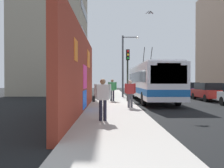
{
  "coord_description": "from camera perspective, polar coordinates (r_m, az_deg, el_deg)",
  "views": [
    {
      "loc": [
        -17.13,
        1.9,
        1.78
      ],
      "look_at": [
        2.8,
        1.57,
        1.49
      ],
      "focal_mm": 37.96,
      "sensor_mm": 36.0,
      "label": 1
    }
  ],
  "objects": [
    {
      "name": "street_lamp",
      "position": [
        23.5,
        3.09,
        5.41
      ],
      "size": [
        0.44,
        1.67,
        6.06
      ],
      "color": "#4C4C51",
      "rests_on": "sidewalk_slab"
    },
    {
      "name": "flying_pigeons",
      "position": [
        16.91,
        9.01,
        16.59
      ],
      "size": [
        0.32,
        0.51,
        0.19
      ],
      "color": "slate"
    },
    {
      "name": "traffic_light",
      "position": [
        18.8,
        3.8,
        4.3
      ],
      "size": [
        0.49,
        0.28,
        4.11
      ],
      "color": "#2D382D",
      "rests_on": "sidewalk_slab"
    },
    {
      "name": "city_bus",
      "position": [
        20.82,
        9.29,
        0.67
      ],
      "size": [
        12.37,
        2.68,
        4.87
      ],
      "color": "silver",
      "rests_on": "ground_plane"
    },
    {
      "name": "pedestrian_near_wall",
      "position": [
        9.6,
        -2.29,
        -2.93
      ],
      "size": [
        0.23,
        0.76,
        1.7
      ],
      "color": "#1E1E2D",
      "rests_on": "sidewalk_slab"
    },
    {
      "name": "parked_car_champagne",
      "position": [
        33.12,
        14.65,
        -0.82
      ],
      "size": [
        4.62,
        1.85,
        1.58
      ],
      "color": "#C6B793",
      "rests_on": "ground_plane"
    },
    {
      "name": "ground_plane",
      "position": [
        17.33,
        5.38,
        -5.07
      ],
      "size": [
        80.0,
        80.0,
        0.0
      ],
      "primitive_type": "plane",
      "color": "black"
    },
    {
      "name": "sidewalk_slab",
      "position": [
        17.22,
        0.06,
        -4.85
      ],
      "size": [
        48.0,
        3.2,
        0.15
      ],
      "primitive_type": "cube",
      "color": "#ADA8A0",
      "rests_on": "ground_plane"
    },
    {
      "name": "pedestrian_at_curb",
      "position": [
        14.33,
        4.4,
        -1.78
      ],
      "size": [
        0.22,
        0.67,
        1.66
      ],
      "color": "#595960",
      "rests_on": "sidewalk_slab"
    },
    {
      "name": "building_far_left",
      "position": [
        32.94,
        -14.23,
        15.47
      ],
      "size": [
        9.4,
        8.4,
        20.23
      ],
      "color": "#9E937F",
      "rests_on": "ground_plane"
    },
    {
      "name": "parked_car_navy",
      "position": [
        27.64,
        17.84,
        -1.16
      ],
      "size": [
        4.59,
        1.82,
        1.58
      ],
      "color": "navy",
      "rests_on": "ground_plane"
    },
    {
      "name": "pedestrian_midblock",
      "position": [
        18.91,
        0.05,
        -1.02
      ],
      "size": [
        0.23,
        0.76,
        1.73
      ],
      "color": "#1E1E2D",
      "rests_on": "sidewalk_slab"
    },
    {
      "name": "curbside_puddle",
      "position": [
        18.0,
        7.07,
        -4.84
      ],
      "size": [
        1.19,
        1.19,
        0.0
      ],
      "primitive_type": "cylinder",
      "color": "black",
      "rests_on": "ground_plane"
    },
    {
      "name": "parked_car_red",
      "position": [
        22.66,
        22.2,
        -1.63
      ],
      "size": [
        4.13,
        1.82,
        1.58
      ],
      "color": "#B21E19",
      "rests_on": "ground_plane"
    },
    {
      "name": "graffiti_wall",
      "position": [
        12.71,
        -7.5,
        2.66
      ],
      "size": [
        12.97,
        0.32,
        4.38
      ],
      "color": "maroon",
      "rests_on": "ground_plane"
    }
  ]
}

